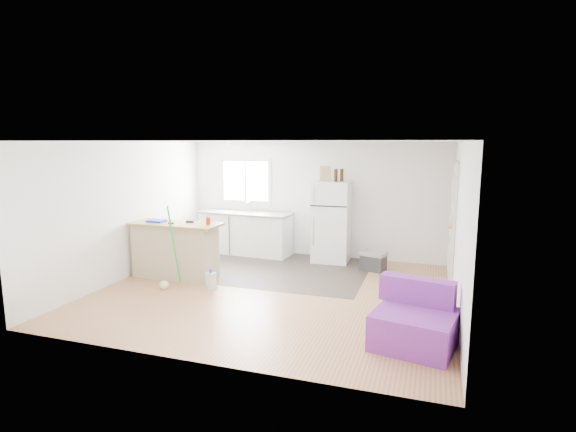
% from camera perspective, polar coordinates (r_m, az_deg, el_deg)
% --- Properties ---
extents(room, '(5.51, 5.01, 2.41)m').
position_cam_1_polar(room, '(7.07, -1.84, -0.31)').
color(room, '#9F6743').
rests_on(room, ground).
extents(vinyl_zone, '(4.05, 2.50, 0.00)m').
position_cam_1_polar(vinyl_zone, '(8.73, -3.48, -6.51)').
color(vinyl_zone, '#2D2622').
rests_on(vinyl_zone, floor).
extents(window, '(1.18, 0.06, 0.98)m').
position_cam_1_polar(window, '(9.90, -5.38, 4.46)').
color(window, white).
rests_on(window, back_wall).
extents(interior_door, '(0.11, 0.92, 2.10)m').
position_cam_1_polar(interior_door, '(8.22, 20.23, -0.81)').
color(interior_door, white).
rests_on(interior_door, right_wall).
extents(ceiling_fixture, '(0.30, 0.30, 0.07)m').
position_cam_1_polar(ceiling_fixture, '(8.54, -6.77, 9.11)').
color(ceiling_fixture, white).
rests_on(ceiling_fixture, ceiling).
extents(kitchen_cabinets, '(2.07, 0.77, 1.18)m').
position_cam_1_polar(kitchen_cabinets, '(9.73, -5.41, -2.10)').
color(kitchen_cabinets, white).
rests_on(kitchen_cabinets, floor).
extents(peninsula, '(1.62, 0.63, 0.99)m').
position_cam_1_polar(peninsula, '(8.22, -14.12, -4.20)').
color(peninsula, '#BDAE89').
rests_on(peninsula, floor).
extents(refrigerator, '(0.74, 0.70, 1.62)m').
position_cam_1_polar(refrigerator, '(9.05, 5.56, -0.71)').
color(refrigerator, white).
rests_on(refrigerator, floor).
extents(cooler, '(0.53, 0.44, 0.35)m').
position_cam_1_polar(cooler, '(8.63, 10.77, -5.65)').
color(cooler, '#2B2C2E').
rests_on(cooler, floor).
extents(purple_seat, '(1.06, 1.02, 0.74)m').
position_cam_1_polar(purple_seat, '(5.66, 15.82, -12.92)').
color(purple_seat, '#722D93').
rests_on(purple_seat, floor).
extents(cleaner_jug, '(0.17, 0.15, 0.33)m').
position_cam_1_polar(cleaner_jug, '(7.55, -9.76, -8.07)').
color(cleaner_jug, silver).
rests_on(cleaner_jug, floor).
extents(mop, '(0.25, 0.39, 1.41)m').
position_cam_1_polar(mop, '(7.68, -15.17, -7.27)').
color(mop, green).
rests_on(mop, floor).
extents(red_cup, '(0.08, 0.08, 0.12)m').
position_cam_1_polar(red_cup, '(7.82, -10.10, -0.63)').
color(red_cup, red).
rests_on(red_cup, peninsula).
extents(blue_tray, '(0.30, 0.23, 0.04)m').
position_cam_1_polar(blue_tray, '(8.29, -16.35, -0.60)').
color(blue_tray, '#143AC3').
rests_on(blue_tray, peninsula).
extents(tool_a, '(0.14, 0.06, 0.03)m').
position_cam_1_polar(tool_a, '(8.08, -12.36, -0.71)').
color(tool_a, black).
rests_on(tool_a, peninsula).
extents(tool_b, '(0.10, 0.05, 0.03)m').
position_cam_1_polar(tool_b, '(8.02, -14.63, -0.88)').
color(tool_b, black).
rests_on(tool_b, peninsula).
extents(cardboard_box, '(0.21, 0.13, 0.30)m').
position_cam_1_polar(cardboard_box, '(8.94, 4.76, 5.39)').
color(cardboard_box, tan).
rests_on(cardboard_box, refrigerator).
extents(bottle_left, '(0.08, 0.08, 0.25)m').
position_cam_1_polar(bottle_left, '(8.83, 6.09, 5.16)').
color(bottle_left, '#39180A').
rests_on(bottle_left, refrigerator).
extents(bottle_right, '(0.08, 0.08, 0.25)m').
position_cam_1_polar(bottle_right, '(8.90, 6.84, 5.18)').
color(bottle_right, '#39180A').
rests_on(bottle_right, refrigerator).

